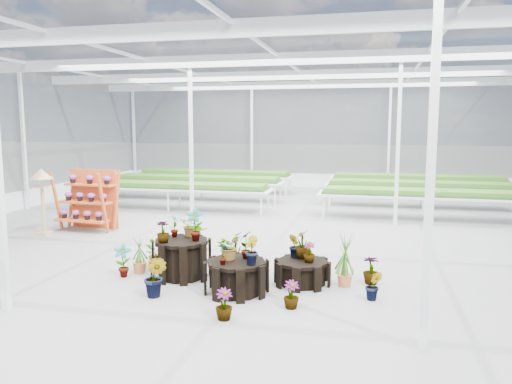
% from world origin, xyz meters
% --- Properties ---
extents(ground_plane, '(24.00, 24.00, 0.00)m').
position_xyz_m(ground_plane, '(0.00, 0.00, 0.00)').
color(ground_plane, gray).
rests_on(ground_plane, ground).
extents(greenhouse_shell, '(18.00, 24.00, 4.50)m').
position_xyz_m(greenhouse_shell, '(0.00, 0.00, 2.25)').
color(greenhouse_shell, white).
rests_on(greenhouse_shell, ground).
extents(steel_frame, '(18.00, 24.00, 4.50)m').
position_xyz_m(steel_frame, '(0.00, 0.00, 2.25)').
color(steel_frame, silver).
rests_on(steel_frame, ground).
extents(nursery_benches, '(16.00, 7.00, 0.84)m').
position_xyz_m(nursery_benches, '(0.00, 7.20, 0.42)').
color(nursery_benches, silver).
rests_on(nursery_benches, ground).
extents(plinth_tall, '(1.37, 1.37, 0.70)m').
position_xyz_m(plinth_tall, '(-1.01, -1.89, 0.35)').
color(plinth_tall, black).
rests_on(plinth_tall, ground).
extents(plinth_mid, '(1.36, 1.36, 0.55)m').
position_xyz_m(plinth_mid, '(0.19, -2.49, 0.27)').
color(plinth_mid, black).
rests_on(plinth_mid, ground).
extents(plinth_low, '(1.02, 1.02, 0.43)m').
position_xyz_m(plinth_low, '(1.19, -1.79, 0.21)').
color(plinth_low, black).
rests_on(plinth_low, ground).
extents(shelf_rack, '(1.56, 0.90, 1.59)m').
position_xyz_m(shelf_rack, '(-4.97, 1.42, 0.79)').
color(shelf_rack, '#B7461C').
rests_on(shelf_rack, ground).
extents(bird_table, '(0.53, 0.53, 1.69)m').
position_xyz_m(bird_table, '(-5.72, 0.64, 0.84)').
color(bird_table, tan).
rests_on(bird_table, ground).
extents(nursery_plants, '(4.81, 3.34, 1.30)m').
position_xyz_m(nursery_plants, '(-0.22, -1.74, 0.48)').
color(nursery_plants, '#335E1B').
rests_on(nursery_plants, ground).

